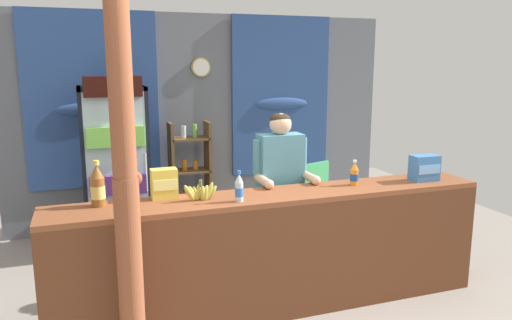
% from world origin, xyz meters
% --- Properties ---
extents(ground_plane, '(7.51, 7.51, 0.00)m').
position_xyz_m(ground_plane, '(0.00, 1.15, 0.00)').
color(ground_plane, gray).
extents(back_wall_curtained, '(4.72, 0.22, 2.54)m').
position_xyz_m(back_wall_curtained, '(-0.03, 2.93, 1.31)').
color(back_wall_curtained, slate).
rests_on(back_wall_curtained, ground).
extents(stall_counter, '(3.50, 0.47, 0.96)m').
position_xyz_m(stall_counter, '(-0.04, 0.34, 0.58)').
color(stall_counter, brown).
rests_on(stall_counter, ground).
extents(timber_post, '(0.18, 0.16, 2.54)m').
position_xyz_m(timber_post, '(-1.21, 0.06, 1.22)').
color(timber_post, '#995133').
rests_on(timber_post, ground).
extents(drink_fridge, '(0.68, 0.71, 1.84)m').
position_xyz_m(drink_fridge, '(-1.13, 2.32, 1.01)').
color(drink_fridge, black).
rests_on(drink_fridge, ground).
extents(bottle_shelf_rack, '(0.48, 0.28, 1.29)m').
position_xyz_m(bottle_shelf_rack, '(-0.27, 2.62, 0.67)').
color(bottle_shelf_rack, brown).
rests_on(bottle_shelf_rack, ground).
extents(plastic_lawn_chair, '(0.56, 0.56, 0.86)m').
position_xyz_m(plastic_lawn_chair, '(0.96, 1.99, 0.49)').
color(plastic_lawn_chair, '#4CC675').
rests_on(plastic_lawn_chair, ground).
extents(shopkeeper, '(0.50, 0.42, 1.54)m').
position_xyz_m(shopkeeper, '(0.16, 0.86, 0.97)').
color(shopkeeper, '#28282D').
rests_on(shopkeeper, ground).
extents(soda_bottle_iced_tea, '(0.10, 0.10, 0.33)m').
position_xyz_m(soda_bottle_iced_tea, '(-1.36, 0.55, 1.10)').
color(soda_bottle_iced_tea, brown).
rests_on(soda_bottle_iced_tea, stall_counter).
extents(soda_bottle_water, '(0.06, 0.06, 0.23)m').
position_xyz_m(soda_bottle_water, '(-0.38, 0.33, 1.06)').
color(soda_bottle_water, silver).
rests_on(soda_bottle_water, stall_counter).
extents(soda_bottle_orange_soda, '(0.07, 0.07, 0.21)m').
position_xyz_m(soda_bottle_orange_soda, '(0.67, 0.48, 1.05)').
color(soda_bottle_orange_soda, orange).
rests_on(soda_bottle_orange_soda, stall_counter).
extents(snack_box_instant_noodle, '(0.19, 0.11, 0.23)m').
position_xyz_m(snack_box_instant_noodle, '(-0.89, 0.60, 1.08)').
color(snack_box_instant_noodle, '#EAD14C').
rests_on(snack_box_instant_noodle, stall_counter).
extents(snack_box_biscuit, '(0.24, 0.14, 0.22)m').
position_xyz_m(snack_box_biscuit, '(1.32, 0.42, 1.07)').
color(snack_box_biscuit, '#3D75B7').
rests_on(snack_box_biscuit, stall_counter).
extents(banana_bunch, '(0.28, 0.07, 0.16)m').
position_xyz_m(banana_bunch, '(-0.64, 0.46, 1.02)').
color(banana_bunch, '#CCC14C').
rests_on(banana_bunch, stall_counter).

